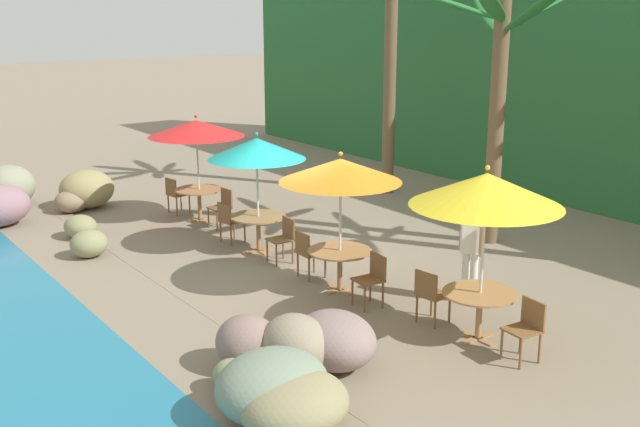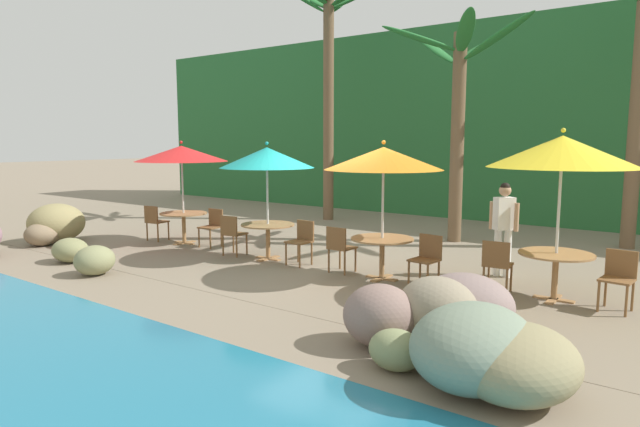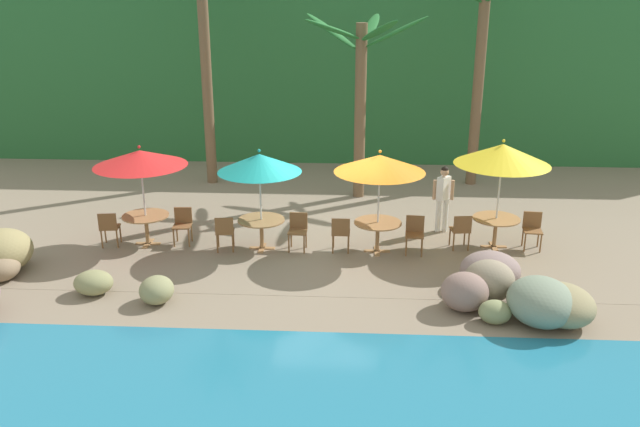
{
  "view_description": "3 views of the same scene",
  "coord_description": "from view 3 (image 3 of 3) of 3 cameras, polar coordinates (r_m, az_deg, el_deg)",
  "views": [
    {
      "loc": [
        10.95,
        -7.74,
        4.73
      ],
      "look_at": [
        -0.34,
        0.48,
        0.95
      ],
      "focal_mm": 42.78,
      "sensor_mm": 36.0,
      "label": 1
    },
    {
      "loc": [
        5.88,
        -8.45,
        2.43
      ],
      "look_at": [
        -0.75,
        0.57,
        0.94
      ],
      "focal_mm": 30.72,
      "sensor_mm": 36.0,
      "label": 2
    },
    {
      "loc": [
        0.62,
        -14.22,
        5.84
      ],
      "look_at": [
        -0.18,
        -0.19,
        0.92
      ],
      "focal_mm": 36.31,
      "sensor_mm": 36.0,
      "label": 3
    }
  ],
  "objects": [
    {
      "name": "umbrella_orange",
      "position": [
        14.52,
        5.29,
        4.4
      ],
      "size": [
        2.06,
        2.06,
        2.44
      ],
      "color": "silver",
      "rests_on": "ground"
    },
    {
      "name": "chair_teal_seaward",
      "position": [
        15.14,
        -1.95,
        -1.32
      ],
      "size": [
        0.44,
        0.45,
        0.87
      ],
      "color": "brown",
      "rests_on": "ground"
    },
    {
      "name": "terrace_deck",
      "position": [
        15.38,
        0.7,
        -3.0
      ],
      "size": [
        18.0,
        5.2,
        0.01
      ],
      "color": "gray",
      "rests_on": "ground"
    },
    {
      "name": "chair_orange_seaward",
      "position": [
        15.08,
        8.35,
        -1.6
      ],
      "size": [
        0.46,
        0.46,
        0.87
      ],
      "color": "brown",
      "rests_on": "ground"
    },
    {
      "name": "dining_table_red",
      "position": [
        15.91,
        -15.09,
        -0.57
      ],
      "size": [
        1.1,
        1.1,
        0.74
      ],
      "color": "#A37547",
      "rests_on": "ground"
    },
    {
      "name": "chair_yellow_inland",
      "position": [
        15.44,
        12.32,
        -1.35
      ],
      "size": [
        0.47,
        0.47,
        0.87
      ],
      "color": "brown",
      "rests_on": "ground"
    },
    {
      "name": "chair_yellow_seaward",
      "position": [
        15.98,
        18.2,
        -1.18
      ],
      "size": [
        0.46,
        0.47,
        0.87
      ],
      "color": "brown",
      "rests_on": "ground"
    },
    {
      "name": "waiter_in_white",
      "position": [
        16.36,
        10.8,
        1.68
      ],
      "size": [
        0.52,
        0.39,
        1.7
      ],
      "color": "white",
      "rests_on": "ground"
    },
    {
      "name": "umbrella_teal",
      "position": [
        14.71,
        -5.36,
        4.46
      ],
      "size": [
        1.92,
        1.92,
        2.42
      ],
      "color": "silver",
      "rests_on": "ground"
    },
    {
      "name": "umbrella_yellow",
      "position": [
        15.27,
        15.79,
        5.04
      ],
      "size": [
        2.17,
        2.17,
        2.62
      ],
      "color": "silver",
      "rests_on": "ground"
    },
    {
      "name": "rock_seawall",
      "position": [
        12.77,
        -10.6,
        -6.19
      ],
      "size": [
        15.72,
        3.69,
        1.04
      ],
      "color": "gray",
      "rests_on": "ground"
    },
    {
      "name": "foliage_backdrop",
      "position": [
        23.4,
        1.74,
        12.31
      ],
      "size": [
        28.0,
        2.4,
        6.0
      ],
      "color": "#286633",
      "rests_on": "ground"
    },
    {
      "name": "dining_table_orange",
      "position": [
        14.98,
        5.11,
        -1.2
      ],
      "size": [
        1.1,
        1.1,
        0.74
      ],
      "color": "#A37547",
      "rests_on": "ground"
    },
    {
      "name": "chair_red_inland",
      "position": [
        16.04,
        -18.1,
        -1.09
      ],
      "size": [
        0.47,
        0.48,
        0.87
      ],
      "color": "brown",
      "rests_on": "ground"
    },
    {
      "name": "ground_plane",
      "position": [
        15.39,
        0.69,
        -3.02
      ],
      "size": [
        120.0,
        120.0,
        0.0
      ],
      "primitive_type": "plane",
      "color": "gray"
    },
    {
      "name": "palm_tree_second",
      "position": [
        18.44,
        3.63,
        11.91
      ],
      "size": [
        3.49,
        3.55,
        5.2
      ],
      "color": "brown",
      "rests_on": "ground"
    },
    {
      "name": "chair_orange_inland",
      "position": [
        14.93,
        1.84,
        -1.62
      ],
      "size": [
        0.42,
        0.43,
        0.87
      ],
      "color": "brown",
      "rests_on": "ground"
    },
    {
      "name": "palm_tree_nearest",
      "position": [
        20.06,
        -10.21,
        16.01
      ],
      "size": [
        3.13,
        3.18,
        7.12
      ],
      "color": "brown",
      "rests_on": "ground"
    },
    {
      "name": "umbrella_red",
      "position": [
        15.48,
        -15.57,
        4.72
      ],
      "size": [
        2.16,
        2.16,
        2.43
      ],
      "color": "silver",
      "rests_on": "ground"
    },
    {
      "name": "chair_teal_inland",
      "position": [
        15.14,
        -8.4,
        -1.52
      ],
      "size": [
        0.47,
        0.48,
        0.87
      ],
      "color": "brown",
      "rests_on": "ground"
    },
    {
      "name": "palm_tree_third",
      "position": [
        20.21,
        14.01,
        14.05
      ],
      "size": [
        3.6,
        3.61,
        6.38
      ],
      "color": "brown",
      "rests_on": "ground"
    },
    {
      "name": "chair_red_seaward",
      "position": [
        15.83,
        -12.0,
        -0.81
      ],
      "size": [
        0.44,
        0.45,
        0.87
      ],
      "color": "brown",
      "rests_on": "ground"
    },
    {
      "name": "dining_table_yellow",
      "position": [
        15.74,
        15.24,
        -0.81
      ],
      "size": [
        1.1,
        1.1,
        0.74
      ],
      "color": "#A37547",
      "rests_on": "ground"
    },
    {
      "name": "dining_table_teal",
      "position": [
        15.16,
        -5.19,
        -0.96
      ],
      "size": [
        1.1,
        1.1,
        0.74
      ],
      "color": "#A37547",
      "rests_on": "ground"
    }
  ]
}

